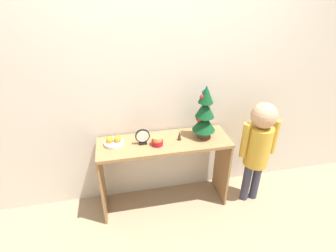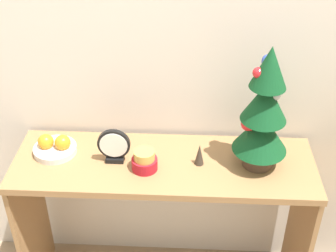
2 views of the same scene
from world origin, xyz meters
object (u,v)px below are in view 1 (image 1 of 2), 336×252
at_px(fruit_bowl, 114,142).
at_px(desk_clock, 143,137).
at_px(figurine, 179,135).
at_px(singing_bowl, 157,141).
at_px(mini_tree, 205,113).
at_px(child_figure, 259,142).

relative_size(fruit_bowl, desk_clock, 1.18).
xyz_separation_m(desk_clock, figurine, (0.35, 0.00, -0.03)).
distance_m(fruit_bowl, singing_bowl, 0.40).
distance_m(mini_tree, singing_bowl, 0.51).
bearing_deg(child_figure, figurine, 170.97).
relative_size(desk_clock, figurine, 1.61).
bearing_deg(fruit_bowl, singing_bowl, -13.20).
bearing_deg(desk_clock, mini_tree, 0.95).
bearing_deg(mini_tree, figurine, -177.87).
height_order(mini_tree, fruit_bowl, mini_tree).
relative_size(mini_tree, child_figure, 0.46).
distance_m(mini_tree, child_figure, 0.62).
bearing_deg(mini_tree, singing_bowl, -173.45).
distance_m(mini_tree, figurine, 0.32).
bearing_deg(child_figure, desk_clock, 173.80).
bearing_deg(singing_bowl, fruit_bowl, 166.80).
bearing_deg(figurine, mini_tree, 2.13).
relative_size(mini_tree, fruit_bowl, 2.90).
bearing_deg(figurine, desk_clock, -179.85).
xyz_separation_m(singing_bowl, child_figure, (0.99, -0.08, -0.09)).
height_order(mini_tree, child_figure, mini_tree).
xyz_separation_m(desk_clock, child_figure, (1.11, -0.12, -0.12)).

